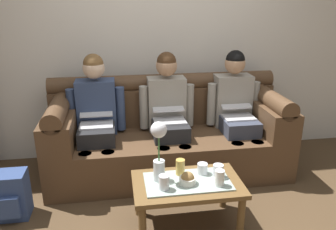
# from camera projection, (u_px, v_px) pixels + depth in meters

# --- Properties ---
(back_wall_patterned) EXTENTS (6.00, 0.12, 2.90)m
(back_wall_patterned) POSITION_uv_depth(u_px,v_px,m) (160.00, 24.00, 3.61)
(back_wall_patterned) COLOR silver
(back_wall_patterned) RESTS_ON ground_plane
(couch) EXTENTS (2.36, 0.88, 0.96)m
(couch) POSITION_uv_depth(u_px,v_px,m) (168.00, 136.00, 3.47)
(couch) COLOR #513823
(couch) RESTS_ON ground_plane
(person_left) EXTENTS (0.56, 0.67, 1.22)m
(person_left) POSITION_uv_depth(u_px,v_px,m) (96.00, 113.00, 3.27)
(person_left) COLOR #232326
(person_left) RESTS_ON ground_plane
(person_middle) EXTENTS (0.56, 0.67, 1.22)m
(person_middle) POSITION_uv_depth(u_px,v_px,m) (168.00, 110.00, 3.37)
(person_middle) COLOR #232326
(person_middle) RESTS_ON ground_plane
(person_right) EXTENTS (0.56, 0.67, 1.22)m
(person_right) POSITION_uv_depth(u_px,v_px,m) (235.00, 106.00, 3.48)
(person_right) COLOR #383D4C
(person_right) RESTS_ON ground_plane
(coffee_table) EXTENTS (0.83, 0.51, 0.40)m
(coffee_table) POSITION_uv_depth(u_px,v_px,m) (187.00, 188.00, 2.59)
(coffee_table) COLOR brown
(coffee_table) RESTS_ON ground_plane
(flower_vase) EXTENTS (0.12, 0.12, 0.47)m
(flower_vase) POSITION_uv_depth(u_px,v_px,m) (159.00, 147.00, 2.49)
(flower_vase) COLOR silver
(flower_vase) RESTS_ON coffee_table
(snack_bowl) EXTENTS (0.13, 0.13, 0.10)m
(snack_bowl) POSITION_uv_depth(u_px,v_px,m) (188.00, 179.00, 2.52)
(snack_bowl) COLOR silver
(snack_bowl) RESTS_ON coffee_table
(cup_near_left) EXTENTS (0.08, 0.08, 0.10)m
(cup_near_left) POSITION_uv_depth(u_px,v_px,m) (218.00, 171.00, 2.61)
(cup_near_left) COLOR silver
(cup_near_left) RESTS_ON coffee_table
(cup_near_right) EXTENTS (0.08, 0.08, 0.09)m
(cup_near_right) POSITION_uv_depth(u_px,v_px,m) (202.00, 169.00, 2.66)
(cup_near_right) COLOR silver
(cup_near_right) RESTS_ON coffee_table
(cup_far_center) EXTENTS (0.07, 0.07, 0.12)m
(cup_far_center) POSITION_uv_depth(u_px,v_px,m) (220.00, 178.00, 2.49)
(cup_far_center) COLOR white
(cup_far_center) RESTS_ON coffee_table
(cup_far_left) EXTENTS (0.08, 0.08, 0.11)m
(cup_far_left) POSITION_uv_depth(u_px,v_px,m) (164.00, 182.00, 2.44)
(cup_far_left) COLOR silver
(cup_far_left) RESTS_ON coffee_table
(cup_far_right) EXTENTS (0.07, 0.07, 0.13)m
(cup_far_right) POSITION_uv_depth(u_px,v_px,m) (180.00, 167.00, 2.64)
(cup_far_right) COLOR gold
(cup_far_right) RESTS_ON coffee_table
(backpack_left) EXTENTS (0.28, 0.25, 0.40)m
(backpack_left) POSITION_uv_depth(u_px,v_px,m) (10.00, 196.00, 2.74)
(backpack_left) COLOR #33477A
(backpack_left) RESTS_ON ground_plane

